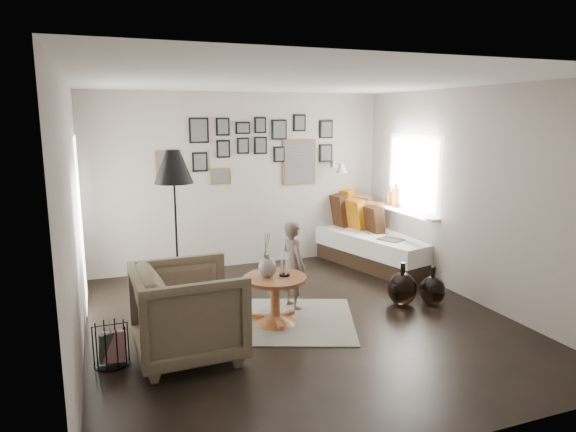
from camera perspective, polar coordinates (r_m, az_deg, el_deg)
name	(u,v)px	position (r m, az deg, el deg)	size (l,w,h in m)	color
ground	(300,321)	(5.85, 1.30, -11.56)	(4.80, 4.80, 0.00)	black
wall_back	(240,181)	(7.74, -5.35, 3.93)	(4.50, 4.50, 0.00)	#A3988F
wall_front	(441,266)	(3.44, 16.64, -5.37)	(4.50, 4.50, 0.00)	#A3988F
wall_left	(73,221)	(5.10, -22.79, -0.53)	(4.80, 4.80, 0.00)	#A3988F
wall_right	(471,195)	(6.65, 19.64, 2.20)	(4.80, 4.80, 0.00)	#A3988F
ceiling	(301,81)	(5.42, 1.43, 14.77)	(4.80, 4.80, 0.00)	white
door_left	(79,223)	(6.32, -22.17, -0.71)	(0.00, 2.14, 2.14)	white
window_right	(403,207)	(7.73, 12.63, 0.94)	(0.15, 1.32, 1.30)	white
gallery_wall	(258,151)	(7.76, -3.31, 7.26)	(2.74, 0.03, 1.08)	brown
wall_sconce	(341,168)	(8.03, 5.92, 5.34)	(0.18, 0.36, 0.16)	white
rug	(267,320)	(5.85, -2.36, -11.50)	(1.92, 1.34, 0.01)	beige
pedestal_table	(275,302)	(5.69, -1.44, -9.53)	(0.69, 0.69, 0.54)	brown
vase	(267,264)	(5.54, -2.31, -5.30)	(0.20, 0.20, 0.49)	black
candles	(285,265)	(5.59, -0.39, -5.43)	(0.12, 0.12, 0.25)	black
daybed	(371,240)	(8.11, 9.15, -2.64)	(1.49, 2.39, 1.09)	black
magazine_on_daybed	(391,240)	(7.50, 11.34, -2.58)	(0.25, 0.33, 0.02)	black
armchair	(189,312)	(4.97, -10.97, -10.41)	(0.96, 0.98, 0.89)	brown
armchair_cushion	(191,306)	(5.00, -10.74, -9.82)	(0.40, 0.40, 0.10)	silver
floor_lamp	(174,173)	(5.92, -12.58, 4.69)	(0.44, 0.44, 1.88)	black
magazine_basket	(111,345)	(5.10, -19.06, -13.37)	(0.31, 0.31, 0.38)	black
demijohn_large	(402,289)	(6.39, 12.56, -7.88)	(0.35, 0.35, 0.53)	black
demijohn_small	(432,290)	(6.50, 15.74, -7.93)	(0.31, 0.31, 0.48)	black
child	(293,265)	(6.06, 0.60, -5.49)	(0.38, 0.25, 1.05)	#554743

